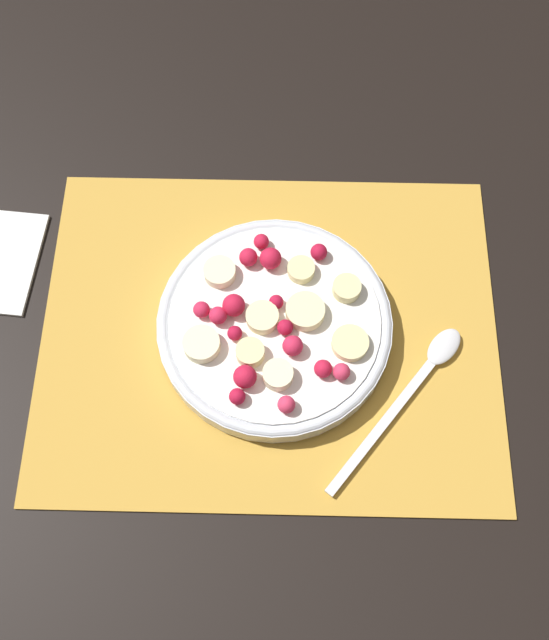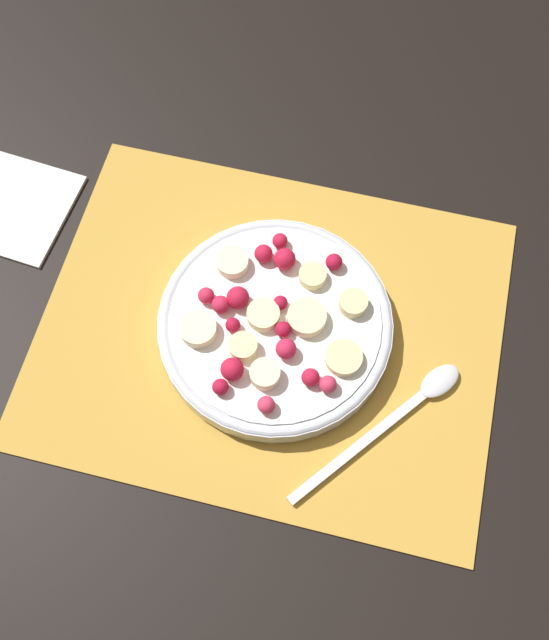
# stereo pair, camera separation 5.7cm
# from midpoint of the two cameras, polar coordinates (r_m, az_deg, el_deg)

# --- Properties ---
(ground_plane) EXTENTS (3.00, 3.00, 0.00)m
(ground_plane) POSITION_cam_midpoint_polar(r_m,az_deg,el_deg) (0.71, -2.72, -1.21)
(ground_plane) COLOR black
(placemat) EXTENTS (0.45, 0.35, 0.01)m
(placemat) POSITION_cam_midpoint_polar(r_m,az_deg,el_deg) (0.70, -2.74, -1.12)
(placemat) COLOR gold
(placemat) RESTS_ON ground_plane
(fruit_bowl) EXTENTS (0.23, 0.23, 0.05)m
(fruit_bowl) POSITION_cam_midpoint_polar(r_m,az_deg,el_deg) (0.68, -2.41, -0.76)
(fruit_bowl) COLOR silver
(fruit_bowl) RESTS_ON placemat
(spoon) EXTENTS (0.14, 0.17, 0.01)m
(spoon) POSITION_cam_midpoint_polar(r_m,az_deg,el_deg) (0.69, 9.23, -4.80)
(spoon) COLOR silver
(spoon) RESTS_ON placemat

